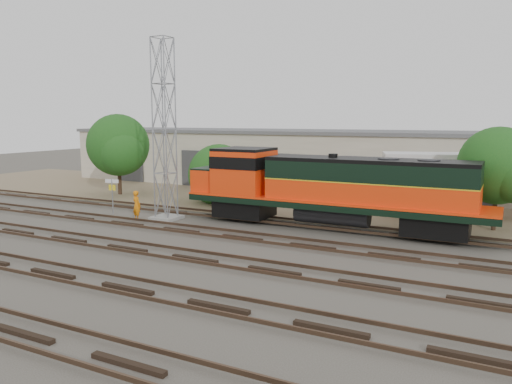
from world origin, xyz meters
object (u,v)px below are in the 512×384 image
at_px(locomotive, 327,187).
at_px(signal_tower, 164,133).
at_px(worker, 137,205).
at_px(semi_trailer, 497,178).

bearing_deg(locomotive, signal_tower, -168.76).
relative_size(locomotive, worker, 9.46).
bearing_deg(signal_tower, semi_trailer, 28.16).
bearing_deg(worker, locomotive, -146.01).
bearing_deg(signal_tower, worker, -143.27).
distance_m(locomotive, worker, 12.05).
bearing_deg(worker, semi_trailer, -132.23).
xyz_separation_m(locomotive, semi_trailer, (8.64, 8.01, 0.16)).
height_order(worker, semi_trailer, semi_trailer).
relative_size(locomotive, signal_tower, 1.58).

